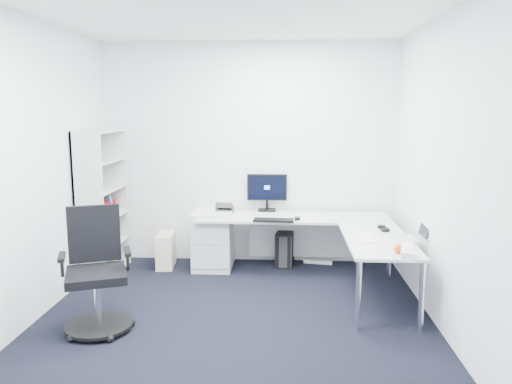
# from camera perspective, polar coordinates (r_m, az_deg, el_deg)

# --- Properties ---
(ground) EXTENTS (4.20, 4.20, 0.00)m
(ground) POSITION_cam_1_polar(r_m,az_deg,el_deg) (4.47, -2.79, -15.67)
(ground) COLOR black
(ceiling) EXTENTS (4.20, 4.20, 0.00)m
(ceiling) POSITION_cam_1_polar(r_m,az_deg,el_deg) (4.12, -3.12, 20.67)
(ceiling) COLOR white
(wall_back) EXTENTS (3.60, 0.02, 2.70)m
(wall_back) POSITION_cam_1_polar(r_m,az_deg,el_deg) (6.16, -0.84, 4.38)
(wall_back) COLOR white
(wall_back) RESTS_ON ground
(wall_front) EXTENTS (3.60, 0.02, 2.70)m
(wall_front) POSITION_cam_1_polar(r_m,az_deg,el_deg) (2.05, -9.33, -6.23)
(wall_front) COLOR white
(wall_front) RESTS_ON ground
(wall_left) EXTENTS (0.02, 4.20, 2.70)m
(wall_left) POSITION_cam_1_polar(r_m,az_deg,el_deg) (4.64, -25.66, 1.74)
(wall_left) COLOR white
(wall_left) RESTS_ON ground
(wall_right) EXTENTS (0.02, 4.20, 2.70)m
(wall_right) POSITION_cam_1_polar(r_m,az_deg,el_deg) (4.28, 21.77, 1.43)
(wall_right) COLOR white
(wall_right) RESTS_ON ground
(l_desk) EXTENTS (2.24, 1.25, 0.65)m
(l_desk) POSITION_cam_1_polar(r_m,az_deg,el_deg) (5.65, 4.29, -6.71)
(l_desk) COLOR silver
(l_desk) RESTS_ON ground
(drawer_pedestal) EXTENTS (0.45, 0.57, 0.70)m
(drawer_pedestal) POSITION_cam_1_polar(r_m,az_deg,el_deg) (6.05, -4.91, -5.39)
(drawer_pedestal) COLOR silver
(drawer_pedestal) RESTS_ON ground
(bookshelf) EXTENTS (0.32, 0.83, 1.67)m
(bookshelf) POSITION_cam_1_polar(r_m,az_deg,el_deg) (5.95, -17.11, -1.25)
(bookshelf) COLOR silver
(bookshelf) RESTS_ON ground
(task_chair) EXTENTS (0.77, 0.77, 1.06)m
(task_chair) POSITION_cam_1_polar(r_m,az_deg,el_deg) (4.51, -17.82, -8.66)
(task_chair) COLOR black
(task_chair) RESTS_ON ground
(black_pc_tower) EXTENTS (0.25, 0.45, 0.42)m
(black_pc_tower) POSITION_cam_1_polar(r_m,az_deg,el_deg) (6.20, 3.36, -6.34)
(black_pc_tower) COLOR black
(black_pc_tower) RESTS_ON ground
(beige_pc_tower) EXTENTS (0.23, 0.45, 0.41)m
(beige_pc_tower) POSITION_cam_1_polar(r_m,az_deg,el_deg) (6.19, -10.26, -6.54)
(beige_pc_tower) COLOR beige
(beige_pc_tower) RESTS_ON ground
(power_strip) EXTENTS (0.35, 0.12, 0.04)m
(power_strip) POSITION_cam_1_polar(r_m,az_deg,el_deg) (6.30, 7.09, -7.93)
(power_strip) COLOR white
(power_strip) RESTS_ON ground
(monitor) EXTENTS (0.49, 0.16, 0.47)m
(monitor) POSITION_cam_1_polar(r_m,az_deg,el_deg) (6.13, 1.27, -0.01)
(monitor) COLOR black
(monitor) RESTS_ON l_desk
(black_keyboard) EXTENTS (0.46, 0.19, 0.02)m
(black_keyboard) POSITION_cam_1_polar(r_m,az_deg,el_deg) (5.62, 2.02, -3.22)
(black_keyboard) COLOR black
(black_keyboard) RESTS_ON l_desk
(mouse) EXTENTS (0.06, 0.10, 0.03)m
(mouse) POSITION_cam_1_polar(r_m,az_deg,el_deg) (5.69, 4.75, -3.03)
(mouse) COLOR black
(mouse) RESTS_ON l_desk
(desk_phone) EXTENTS (0.21, 0.21, 0.13)m
(desk_phone) POSITION_cam_1_polar(r_m,az_deg,el_deg) (6.02, -3.60, -1.82)
(desk_phone) COLOR #28282A
(desk_phone) RESTS_ON l_desk
(laptop) EXTENTS (0.33, 0.32, 0.23)m
(laptop) POSITION_cam_1_polar(r_m,az_deg,el_deg) (5.03, 16.71, -3.92)
(laptop) COLOR silver
(laptop) RESTS_ON l_desk
(white_keyboard) EXTENTS (0.14, 0.40, 0.01)m
(white_keyboard) POSITION_cam_1_polar(r_m,az_deg,el_deg) (5.00, 12.60, -5.11)
(white_keyboard) COLOR white
(white_keyboard) RESTS_ON l_desk
(headphones) EXTENTS (0.15, 0.22, 0.05)m
(headphones) POSITION_cam_1_polar(r_m,az_deg,el_deg) (5.37, 14.37, -3.93)
(headphones) COLOR black
(headphones) RESTS_ON l_desk
(orange_fruit) EXTENTS (0.08, 0.08, 0.08)m
(orange_fruit) POSITION_cam_1_polar(r_m,az_deg,el_deg) (4.55, 15.96, -6.26)
(orange_fruit) COLOR #DE4C13
(orange_fruit) RESTS_ON l_desk
(tissue_box) EXTENTS (0.15, 0.23, 0.07)m
(tissue_box) POSITION_cam_1_polar(r_m,az_deg,el_deg) (4.42, 16.93, -6.81)
(tissue_box) COLOR white
(tissue_box) RESTS_ON l_desk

